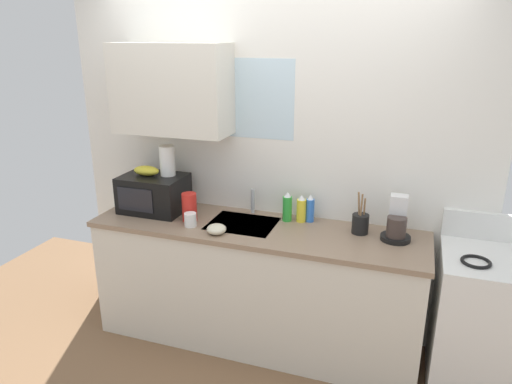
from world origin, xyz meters
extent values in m
cube|color=white|center=(0.00, 0.35, 1.25)|extent=(3.07, 0.10, 2.50)
cube|color=silver|center=(-0.67, 0.14, 1.79)|extent=(0.83, 0.32, 0.62)
cube|color=silver|center=(-0.11, 0.31, 1.73)|extent=(0.56, 0.02, 0.55)
cube|color=silver|center=(0.00, 0.00, 0.43)|extent=(2.27, 0.60, 0.86)
cube|color=#8C725B|center=(0.00, 0.00, 0.88)|extent=(2.30, 0.63, 0.03)
cube|color=#9EA0A5|center=(-0.11, 0.02, 0.83)|extent=(0.46, 0.38, 0.14)
cylinder|color=#B2B5BA|center=(-0.11, 0.24, 0.99)|extent=(0.03, 0.03, 0.18)
cube|color=white|center=(1.50, 0.00, 0.45)|extent=(0.60, 0.60, 0.90)
torus|color=black|center=(1.38, -0.10, 0.91)|extent=(0.17, 0.17, 0.02)
cube|color=white|center=(1.50, 0.28, 0.99)|extent=(0.60, 0.04, 0.18)
cube|color=black|center=(-0.82, 0.05, 1.04)|extent=(0.46, 0.34, 0.27)
cube|color=black|center=(-0.87, -0.12, 1.04)|extent=(0.28, 0.01, 0.17)
ellipsoid|color=gold|center=(-0.87, 0.05, 1.20)|extent=(0.20, 0.11, 0.07)
cylinder|color=white|center=(-0.72, 0.10, 1.28)|extent=(0.11, 0.11, 0.22)
cylinder|color=black|center=(0.92, 0.08, 0.92)|extent=(0.19, 0.19, 0.03)
cylinder|color=#3F332D|center=(0.92, 0.07, 1.00)|extent=(0.12, 0.12, 0.13)
cube|color=silver|center=(0.92, 0.15, 1.05)|extent=(0.11, 0.09, 0.26)
cylinder|color=green|center=(0.17, 0.17, 0.99)|extent=(0.07, 0.07, 0.18)
cone|color=white|center=(0.17, 0.17, 1.10)|extent=(0.05, 0.05, 0.04)
cylinder|color=yellow|center=(0.27, 0.19, 0.98)|extent=(0.07, 0.07, 0.16)
cone|color=white|center=(0.27, 0.19, 1.08)|extent=(0.05, 0.05, 0.04)
cylinder|color=blue|center=(0.33, 0.21, 0.98)|extent=(0.06, 0.06, 0.16)
cone|color=white|center=(0.33, 0.21, 1.08)|extent=(0.04, 0.04, 0.04)
cylinder|color=red|center=(-0.48, -0.05, 1.00)|extent=(0.10, 0.10, 0.20)
cylinder|color=white|center=(-0.43, -0.14, 0.95)|extent=(0.08, 0.08, 0.09)
cylinder|color=black|center=(0.69, 0.12, 0.97)|extent=(0.11, 0.11, 0.13)
cylinder|color=olive|center=(0.67, 0.12, 1.06)|extent=(0.03, 0.02, 0.24)
cylinder|color=olive|center=(0.71, 0.13, 1.04)|extent=(0.01, 0.02, 0.20)
cylinder|color=olive|center=(0.69, 0.10, 1.06)|extent=(0.02, 0.02, 0.24)
ellipsoid|color=beige|center=(-0.21, -0.20, 0.93)|extent=(0.13, 0.13, 0.06)
camera|label=1|loc=(0.97, -2.82, 2.15)|focal=32.95mm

